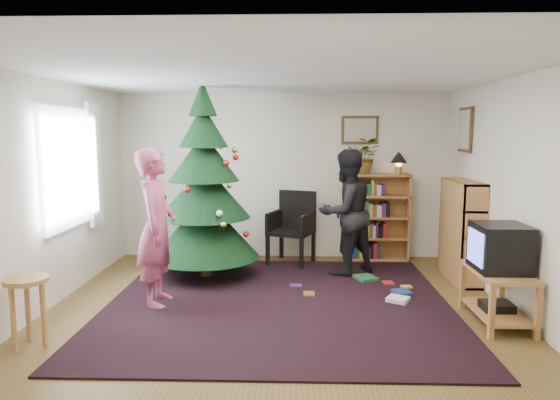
{
  "coord_description": "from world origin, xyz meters",
  "views": [
    {
      "loc": [
        0.18,
        -5.11,
        1.91
      ],
      "look_at": [
        -0.0,
        0.88,
        1.1
      ],
      "focal_mm": 32.0,
      "sensor_mm": 36.0,
      "label": 1
    }
  ],
  "objects_px": {
    "picture_back": "(360,130)",
    "table_lamp": "(399,159)",
    "bookshelf_back": "(377,216)",
    "tv_stand": "(498,292)",
    "person_by_chair": "(346,213)",
    "stool": "(27,293)",
    "person_standing": "(157,227)",
    "bookshelf_right": "(461,230)",
    "potted_plant": "(365,156)",
    "armchair": "(291,224)",
    "christmas_tree": "(205,197)",
    "crt_tv": "(500,247)",
    "picture_right": "(465,130)"
  },
  "relations": [
    {
      "from": "picture_back",
      "to": "table_lamp",
      "type": "distance_m",
      "value": 0.72
    },
    {
      "from": "bookshelf_back",
      "to": "tv_stand",
      "type": "distance_m",
      "value": 2.69
    },
    {
      "from": "tv_stand",
      "to": "person_by_chair",
      "type": "height_order",
      "value": "person_by_chair"
    },
    {
      "from": "stool",
      "to": "tv_stand",
      "type": "bearing_deg",
      "value": 8.89
    },
    {
      "from": "picture_back",
      "to": "person_standing",
      "type": "xyz_separation_m",
      "value": [
        -2.5,
        -2.22,
        -1.07
      ]
    },
    {
      "from": "bookshelf_right",
      "to": "potted_plant",
      "type": "distance_m",
      "value": 1.77
    },
    {
      "from": "picture_back",
      "to": "armchair",
      "type": "distance_m",
      "value": 1.75
    },
    {
      "from": "tv_stand",
      "to": "person_by_chair",
      "type": "relative_size",
      "value": 0.51
    },
    {
      "from": "christmas_tree",
      "to": "potted_plant",
      "type": "xyz_separation_m",
      "value": [
        2.22,
        1.01,
        0.49
      ]
    },
    {
      "from": "christmas_tree",
      "to": "potted_plant",
      "type": "bearing_deg",
      "value": 24.54
    },
    {
      "from": "armchair",
      "to": "person_standing",
      "type": "distance_m",
      "value": 2.42
    },
    {
      "from": "christmas_tree",
      "to": "table_lamp",
      "type": "xyz_separation_m",
      "value": [
        2.72,
        1.01,
        0.45
      ]
    },
    {
      "from": "tv_stand",
      "to": "armchair",
      "type": "xyz_separation_m",
      "value": [
        -2.1,
        2.36,
        0.25
      ]
    },
    {
      "from": "picture_back",
      "to": "tv_stand",
      "type": "bearing_deg",
      "value": -68.26
    },
    {
      "from": "tv_stand",
      "to": "potted_plant",
      "type": "xyz_separation_m",
      "value": [
        -1.01,
        2.55,
        1.24
      ]
    },
    {
      "from": "bookshelf_right",
      "to": "table_lamp",
      "type": "distance_m",
      "value": 1.48
    },
    {
      "from": "christmas_tree",
      "to": "crt_tv",
      "type": "height_order",
      "value": "christmas_tree"
    },
    {
      "from": "tv_stand",
      "to": "stool",
      "type": "bearing_deg",
      "value": -171.11
    },
    {
      "from": "picture_right",
      "to": "bookshelf_back",
      "type": "distance_m",
      "value": 1.77
    },
    {
      "from": "picture_right",
      "to": "tv_stand",
      "type": "relative_size",
      "value": 0.69
    },
    {
      "from": "armchair",
      "to": "table_lamp",
      "type": "relative_size",
      "value": 3.14
    },
    {
      "from": "bookshelf_back",
      "to": "armchair",
      "type": "bearing_deg",
      "value": -171.72
    },
    {
      "from": "picture_right",
      "to": "bookshelf_back",
      "type": "xyz_separation_m",
      "value": [
        -1.06,
        0.59,
        -1.29
      ]
    },
    {
      "from": "picture_right",
      "to": "table_lamp",
      "type": "height_order",
      "value": "picture_right"
    },
    {
      "from": "potted_plant",
      "to": "table_lamp",
      "type": "distance_m",
      "value": 0.5
    },
    {
      "from": "picture_right",
      "to": "bookshelf_back",
      "type": "height_order",
      "value": "picture_right"
    },
    {
      "from": "person_standing",
      "to": "potted_plant",
      "type": "bearing_deg",
      "value": -52.9
    },
    {
      "from": "picture_back",
      "to": "tv_stand",
      "type": "relative_size",
      "value": 0.63
    },
    {
      "from": "armchair",
      "to": "table_lamp",
      "type": "height_order",
      "value": "table_lamp"
    },
    {
      "from": "christmas_tree",
      "to": "armchair",
      "type": "bearing_deg",
      "value": 36.18
    },
    {
      "from": "stool",
      "to": "person_standing",
      "type": "bearing_deg",
      "value": 53.42
    },
    {
      "from": "bookshelf_right",
      "to": "tv_stand",
      "type": "distance_m",
      "value": 1.57
    },
    {
      "from": "bookshelf_back",
      "to": "crt_tv",
      "type": "xyz_separation_m",
      "value": [
        0.8,
        -2.55,
        0.12
      ]
    },
    {
      "from": "picture_right",
      "to": "potted_plant",
      "type": "distance_m",
      "value": 1.44
    },
    {
      "from": "person_by_chair",
      "to": "potted_plant",
      "type": "relative_size",
      "value": 3.17
    },
    {
      "from": "picture_right",
      "to": "potted_plant",
      "type": "bearing_deg",
      "value": 154.93
    },
    {
      "from": "person_standing",
      "to": "potted_plant",
      "type": "height_order",
      "value": "potted_plant"
    },
    {
      "from": "crt_tv",
      "to": "person_by_chair",
      "type": "relative_size",
      "value": 0.31
    },
    {
      "from": "picture_right",
      "to": "tv_stand",
      "type": "distance_m",
      "value": 2.56
    },
    {
      "from": "picture_right",
      "to": "stool",
      "type": "bearing_deg",
      "value": -150.46
    },
    {
      "from": "crt_tv",
      "to": "picture_back",
      "type": "bearing_deg",
      "value": 111.69
    },
    {
      "from": "table_lamp",
      "to": "stool",
      "type": "bearing_deg",
      "value": -140.38
    },
    {
      "from": "tv_stand",
      "to": "picture_back",
      "type": "bearing_deg",
      "value": 111.74
    },
    {
      "from": "person_by_chair",
      "to": "picture_right",
      "type": "bearing_deg",
      "value": 155.64
    },
    {
      "from": "crt_tv",
      "to": "person_standing",
      "type": "xyz_separation_m",
      "value": [
        -3.56,
        0.46,
        0.09
      ]
    },
    {
      "from": "christmas_tree",
      "to": "armchair",
      "type": "xyz_separation_m",
      "value": [
        1.13,
        0.82,
        -0.5
      ]
    },
    {
      "from": "picture_back",
      "to": "bookshelf_right",
      "type": "xyz_separation_m",
      "value": [
        1.19,
        -1.16,
        -1.29
      ]
    },
    {
      "from": "bookshelf_right",
      "to": "tv_stand",
      "type": "xyz_separation_m",
      "value": [
        -0.12,
        -1.52,
        -0.34
      ]
    },
    {
      "from": "armchair",
      "to": "person_by_chair",
      "type": "xyz_separation_m",
      "value": [
        0.74,
        -0.64,
        0.28
      ]
    },
    {
      "from": "potted_plant",
      "to": "table_lamp",
      "type": "xyz_separation_m",
      "value": [
        0.5,
        0.0,
        -0.04
      ]
    }
  ]
}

